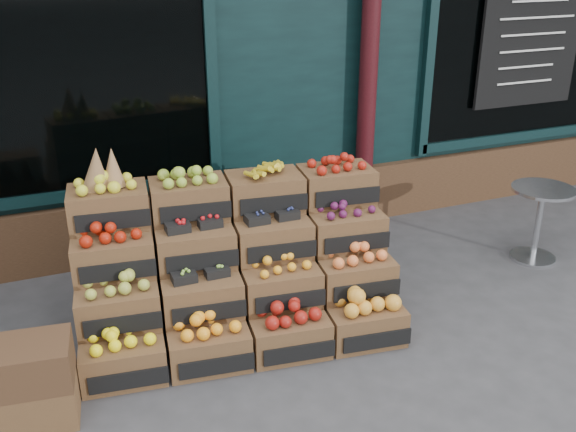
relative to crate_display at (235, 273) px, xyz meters
name	(u,v)px	position (x,y,z in m)	size (l,w,h in m)	color
ground	(349,353)	(0.64, -0.70, -0.45)	(60.00, 60.00, 0.00)	#39393B
crate_display	(235,273)	(0.00, 0.00, 0.00)	(2.45, 1.41, 1.46)	brown
spare_crates	(29,383)	(-1.52, -0.57, -0.17)	(0.59, 0.45, 0.55)	brown
bistro_table	(539,215)	(2.96, 0.00, 0.00)	(0.57, 0.57, 0.72)	#ABAFB2
shopkeeper	(21,159)	(-1.41, 1.93, 0.50)	(0.69, 0.45, 1.90)	#14481D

